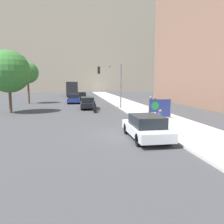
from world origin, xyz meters
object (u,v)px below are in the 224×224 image
(jogger_on_sidewalk, at_px, (155,107))
(street_tree_midblock, at_px, (28,73))
(protest_banner, at_px, (160,108))
(pedestrian_behind, at_px, (151,106))
(car_on_road_nearest, at_px, (87,103))
(seated_protester, at_px, (160,118))
(car_on_road_distant, at_px, (81,96))
(city_bus_on_road, at_px, (73,88))
(motorcycle_on_road, at_px, (94,107))
(street_tree_near_curb, at_px, (9,72))
(parked_car_curbside, at_px, (146,127))
(car_on_road_midblock, at_px, (74,99))
(traffic_light_pole, at_px, (112,78))

(jogger_on_sidewalk, relative_size, street_tree_midblock, 0.29)
(protest_banner, bearing_deg, pedestrian_behind, 95.54)
(jogger_on_sidewalk, distance_m, car_on_road_nearest, 10.35)
(seated_protester, xyz_separation_m, pedestrian_behind, (1.05, 5.11, 0.29))
(car_on_road_distant, distance_m, city_bus_on_road, 13.39)
(seated_protester, xyz_separation_m, motorcycle_on_road, (-3.87, 9.21, -0.22))
(street_tree_midblock, bearing_deg, street_tree_near_curb, -87.97)
(parked_car_curbside, bearing_deg, car_on_road_distant, 95.92)
(seated_protester, distance_m, protest_banner, 3.51)
(car_on_road_nearest, xyz_separation_m, car_on_road_distant, (-0.45, 13.68, 0.02))
(seated_protester, bearing_deg, city_bus_on_road, 100.61)
(car_on_road_nearest, distance_m, car_on_road_midblock, 7.70)
(parked_car_curbside, xyz_separation_m, street_tree_near_curb, (-10.62, 12.51, 3.58))
(parked_car_curbside, bearing_deg, seated_protester, 54.64)
(car_on_road_nearest, bearing_deg, car_on_road_distant, 91.88)
(street_tree_near_curb, bearing_deg, city_bus_on_road, 78.87)
(street_tree_near_curb, height_order, street_tree_midblock, street_tree_near_curb)
(protest_banner, relative_size, car_on_road_distant, 0.46)
(car_on_road_distant, height_order, street_tree_midblock, street_tree_midblock)
(parked_car_curbside, relative_size, car_on_road_midblock, 1.04)
(pedestrian_behind, bearing_deg, seated_protester, -151.30)
(car_on_road_nearest, relative_size, city_bus_on_road, 0.37)
(parked_car_curbside, distance_m, motorcycle_on_road, 12.03)
(seated_protester, height_order, street_tree_midblock, street_tree_midblock)
(traffic_light_pole, distance_m, motorcycle_on_road, 4.61)
(protest_banner, height_order, city_bus_on_road, city_bus_on_road)
(pedestrian_behind, height_order, car_on_road_nearest, pedestrian_behind)
(car_on_road_midblock, distance_m, street_tree_midblock, 7.78)
(jogger_on_sidewalk, xyz_separation_m, pedestrian_behind, (0.17, 1.52, -0.03))
(traffic_light_pole, xyz_separation_m, street_tree_near_curb, (-11.01, -1.78, 0.63))
(seated_protester, distance_m, traffic_light_pole, 12.09)
(car_on_road_midblock, bearing_deg, motorcycle_on_road, -77.94)
(car_on_road_nearest, height_order, street_tree_near_curb, street_tree_near_curb)
(pedestrian_behind, xyz_separation_m, city_bus_on_road, (-7.75, 34.24, 0.89))
(pedestrian_behind, relative_size, protest_banner, 0.88)
(pedestrian_behind, xyz_separation_m, street_tree_near_curb, (-13.55, 4.75, 3.23))
(car_on_road_nearest, bearing_deg, traffic_light_pole, -15.77)
(traffic_light_pole, bearing_deg, seated_protester, -82.70)
(seated_protester, bearing_deg, car_on_road_nearest, 110.46)
(car_on_road_midblock, relative_size, city_bus_on_road, 0.35)
(jogger_on_sidewalk, height_order, city_bus_on_road, city_bus_on_road)
(car_on_road_midblock, bearing_deg, car_on_road_distant, 78.09)
(traffic_light_pole, relative_size, car_on_road_distant, 1.18)
(pedestrian_behind, relative_size, car_on_road_distant, 0.40)
(car_on_road_nearest, distance_m, street_tree_near_curb, 9.21)
(protest_banner, height_order, car_on_road_midblock, protest_banner)
(car_on_road_nearest, distance_m, street_tree_midblock, 12.30)
(protest_banner, xyz_separation_m, car_on_road_midblock, (-7.40, 16.68, -0.27))
(car_on_road_nearest, height_order, street_tree_midblock, street_tree_midblock)
(motorcycle_on_road, distance_m, street_tree_near_curb, 9.42)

